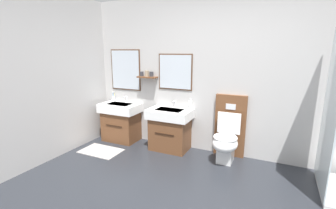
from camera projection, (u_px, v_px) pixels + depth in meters
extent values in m
cube|color=#B7B5B2|center=(223.00, 76.00, 3.77)|extent=(4.86, 0.12, 2.54)
cube|color=#4C301E|center=(126.00, 70.00, 4.45)|extent=(0.64, 0.02, 0.75)
cube|color=silver|center=(125.00, 70.00, 4.44)|extent=(0.60, 0.01, 0.71)
cube|color=#4C301E|center=(175.00, 72.00, 4.03)|extent=(0.61, 0.02, 0.61)
cube|color=silver|center=(175.00, 72.00, 4.02)|extent=(0.57, 0.01, 0.57)
cube|color=brown|center=(147.00, 77.00, 4.20)|extent=(0.36, 0.14, 0.02)
cylinder|color=#333338|center=(142.00, 74.00, 4.24)|extent=(0.06, 0.06, 0.08)
cylinder|color=gray|center=(147.00, 73.00, 4.20)|extent=(0.07, 0.07, 0.10)
cylinder|color=#333338|center=(151.00, 74.00, 4.17)|extent=(0.07, 0.07, 0.09)
cube|color=#B7B5B2|center=(3.00, 83.00, 3.03)|extent=(0.12, 4.03, 2.54)
cube|color=#9E9993|center=(101.00, 151.00, 4.04)|extent=(0.68, 0.44, 0.01)
cube|color=brown|center=(122.00, 126.00, 4.50)|extent=(0.63, 0.44, 0.55)
cube|color=black|center=(114.00, 126.00, 4.29)|extent=(0.35, 0.01, 0.02)
cube|color=white|center=(121.00, 108.00, 4.43)|extent=(0.72, 0.50, 0.16)
cube|color=silver|center=(120.00, 105.00, 4.38)|extent=(0.45, 0.27, 0.03)
cylinder|color=silver|center=(127.00, 99.00, 4.57)|extent=(0.03, 0.03, 0.11)
cylinder|color=silver|center=(125.00, 97.00, 4.51)|extent=(0.02, 0.11, 0.02)
cube|color=brown|center=(170.00, 134.00, 4.08)|extent=(0.63, 0.44, 0.55)
cube|color=black|center=(164.00, 134.00, 3.87)|extent=(0.35, 0.01, 0.02)
cube|color=white|center=(170.00, 114.00, 4.00)|extent=(0.72, 0.50, 0.16)
cube|color=silver|center=(169.00, 110.00, 3.96)|extent=(0.45, 0.27, 0.03)
cylinder|color=silver|center=(175.00, 104.00, 4.15)|extent=(0.03, 0.03, 0.11)
cylinder|color=silver|center=(174.00, 101.00, 4.09)|extent=(0.02, 0.11, 0.02)
cube|color=brown|center=(230.00, 125.00, 3.80)|extent=(0.48, 0.10, 1.00)
cube|color=silver|center=(231.00, 107.00, 3.68)|extent=(0.15, 0.01, 0.09)
cube|color=white|center=(226.00, 151.00, 3.64)|extent=(0.22, 0.30, 0.34)
ellipsoid|color=white|center=(225.00, 143.00, 3.54)|extent=(0.37, 0.46, 0.24)
torus|color=white|center=(225.00, 137.00, 3.52)|extent=(0.35, 0.35, 0.04)
cube|color=white|center=(229.00, 123.00, 3.68)|extent=(0.35, 0.03, 0.33)
cylinder|color=silver|center=(114.00, 98.00, 4.66)|extent=(0.07, 0.07, 0.09)
cylinder|color=yellow|center=(114.00, 96.00, 4.65)|extent=(0.02, 0.03, 0.15)
cube|color=white|center=(114.00, 92.00, 4.62)|extent=(0.01, 0.02, 0.03)
cylinder|color=#2D84DB|center=(113.00, 96.00, 4.66)|extent=(0.02, 0.02, 0.15)
cube|color=white|center=(113.00, 92.00, 4.65)|extent=(0.01, 0.02, 0.03)
cylinder|color=white|center=(190.00, 105.00, 4.01)|extent=(0.06, 0.06, 0.14)
cylinder|color=silver|center=(190.00, 99.00, 3.99)|extent=(0.02, 0.02, 0.04)
cube|color=silver|center=(330.00, 111.00, 2.72)|extent=(0.02, 0.86, 1.90)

